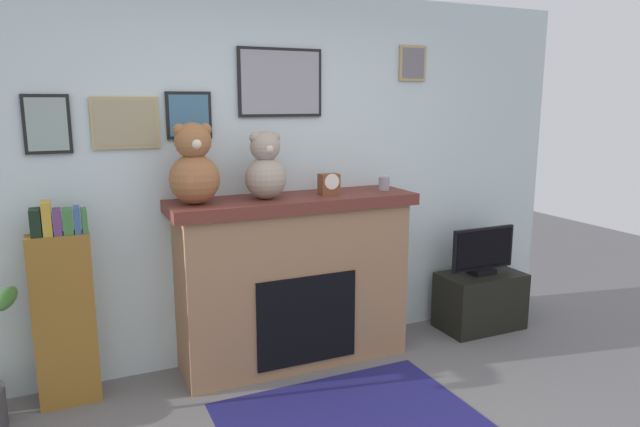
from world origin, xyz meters
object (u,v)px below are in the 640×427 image
mantel_clock (329,184)px  teddy_bear_tan (194,168)px  fireplace (294,280)px  teddy_bear_brown (266,169)px  television (483,252)px  candle_jar (384,184)px  tv_stand (480,301)px  bookshelf (64,312)px

mantel_clock → teddy_bear_tan: (-0.94, 0.00, 0.16)m
teddy_bear_tan → fireplace: bearing=1.6°
teddy_bear_tan → teddy_bear_brown: (0.47, 0.00, -0.03)m
television → candle_jar: (-0.91, 0.05, 0.61)m
tv_stand → mantel_clock: size_ratio=4.55×
bookshelf → mantel_clock: bearing=-1.8°
mantel_clock → teddy_bear_tan: teddy_bear_tan is taller
television → teddy_bear_brown: teddy_bear_brown is taller
bookshelf → television: bookshelf is taller
tv_stand → bookshelf: bearing=178.2°
tv_stand → teddy_bear_tan: teddy_bear_tan is taller
tv_stand → teddy_bear_tan: bearing=178.8°
tv_stand → teddy_bear_tan: size_ratio=1.32×
mantel_clock → teddy_bear_brown: bearing=179.8°
fireplace → teddy_bear_brown: size_ratio=3.82×
fireplace → candle_jar: candle_jar is taller
tv_stand → candle_jar: bearing=177.0°
bookshelf → teddy_bear_tan: teddy_bear_tan is taller
candle_jar → mantel_clock: bearing=-179.8°
mantel_clock → teddy_bear_tan: size_ratio=0.29×
bookshelf → teddy_bear_tan: bearing=-3.8°
tv_stand → fireplace: bearing=177.7°
television → candle_jar: bearing=176.9°
tv_stand → television: size_ratio=1.16×
tv_stand → teddy_bear_brown: teddy_bear_brown is taller
fireplace → teddy_bear_tan: size_ratio=3.34×
television → candle_jar: candle_jar is taller
tv_stand → teddy_bear_brown: size_ratio=1.51×
tv_stand → mantel_clock: mantel_clock is taller
teddy_bear_brown → teddy_bear_tan: bearing=-180.0°
teddy_bear_brown → tv_stand: bearing=-1.5°
fireplace → candle_jar: 0.96m
television → fireplace: bearing=177.7°
tv_stand → candle_jar: 1.37m
teddy_bear_tan → teddy_bear_brown: bearing=0.0°
tv_stand → television: 0.42m
television → teddy_bear_tan: (-2.30, 0.05, 0.79)m
television → mantel_clock: 1.50m
television → bookshelf: bearing=178.1°
tv_stand → candle_jar: size_ratio=6.99×
candle_jar → teddy_bear_brown: (-0.91, -0.00, 0.15)m
tv_stand → mantel_clock: bearing=178.1°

